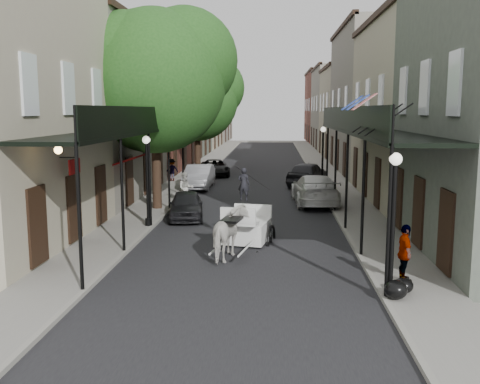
# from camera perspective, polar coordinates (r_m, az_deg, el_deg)

# --- Properties ---
(ground) EXTENTS (140.00, 140.00, 0.00)m
(ground) POSITION_cam_1_polar(r_m,az_deg,el_deg) (16.22, -0.35, -8.74)
(ground) COLOR gray
(ground) RESTS_ON ground
(road) EXTENTS (8.00, 90.00, 0.01)m
(road) POSITION_cam_1_polar(r_m,az_deg,el_deg) (35.78, 1.90, 0.94)
(road) COLOR black
(road) RESTS_ON ground
(sidewalk_left) EXTENTS (2.20, 90.00, 0.12)m
(sidewalk_left) POSITION_cam_1_polar(r_m,az_deg,el_deg) (36.27, -6.02, 1.09)
(sidewalk_left) COLOR gray
(sidewalk_left) RESTS_ON ground
(sidewalk_right) EXTENTS (2.20, 90.00, 0.12)m
(sidewalk_right) POSITION_cam_1_polar(r_m,az_deg,el_deg) (35.97, 9.88, 0.95)
(sidewalk_right) COLOR gray
(sidewalk_right) RESTS_ON ground
(building_row_left) EXTENTS (5.00, 80.00, 10.50)m
(building_row_left) POSITION_cam_1_polar(r_m,az_deg,el_deg) (46.45, -8.47, 9.14)
(building_row_left) COLOR #A39D82
(building_row_left) RESTS_ON ground
(building_row_right) EXTENTS (5.00, 80.00, 10.50)m
(building_row_right) POSITION_cam_1_polar(r_m,az_deg,el_deg) (46.05, 13.23, 9.01)
(building_row_right) COLOR gray
(building_row_right) RESTS_ON ground
(gallery_left) EXTENTS (2.20, 18.05, 4.88)m
(gallery_left) POSITION_cam_1_polar(r_m,az_deg,el_deg) (23.18, -11.09, 6.57)
(gallery_left) COLOR black
(gallery_left) RESTS_ON sidewalk_left
(gallery_right) EXTENTS (2.20, 18.05, 4.88)m
(gallery_right) POSITION_cam_1_polar(r_m,az_deg,el_deg) (22.73, 13.13, 6.46)
(gallery_right) COLOR black
(gallery_right) RESTS_ON sidewalk_right
(tree_near) EXTENTS (7.31, 6.80, 9.63)m
(tree_near) POSITION_cam_1_polar(r_m,az_deg,el_deg) (26.20, -8.16, 12.21)
(tree_near) COLOR #382619
(tree_near) RESTS_ON sidewalk_left
(tree_far) EXTENTS (6.45, 6.00, 8.61)m
(tree_far) POSITION_cam_1_polar(r_m,az_deg,el_deg) (39.98, -4.06, 10.13)
(tree_far) COLOR #382619
(tree_far) RESTS_ON sidewalk_left
(lamppost_right_near) EXTENTS (0.32, 0.32, 3.71)m
(lamppost_right_near) POSITION_cam_1_polar(r_m,az_deg,el_deg) (14.05, 16.00, -3.20)
(lamppost_right_near) COLOR black
(lamppost_right_near) RESTS_ON sidewalk_right
(lamppost_left) EXTENTS (0.32, 0.32, 3.71)m
(lamppost_left) POSITION_cam_1_polar(r_m,az_deg,el_deg) (22.23, -9.86, 1.33)
(lamppost_left) COLOR black
(lamppost_left) RESTS_ON sidewalk_left
(lamppost_right_far) EXTENTS (0.32, 0.32, 3.71)m
(lamppost_right_far) POSITION_cam_1_polar(r_m,az_deg,el_deg) (33.68, 8.81, 3.85)
(lamppost_right_far) COLOR black
(lamppost_right_far) RESTS_ON sidewalk_right
(horse) EXTENTS (1.30, 2.18, 1.72)m
(horse) POSITION_cam_1_polar(r_m,az_deg,el_deg) (17.58, -1.00, -4.44)
(horse) COLOR silver
(horse) RESTS_ON ground
(carriage) EXTENTS (2.03, 2.77, 2.88)m
(carriage) POSITION_cam_1_polar(r_m,az_deg,el_deg) (20.07, 1.07, -2.03)
(carriage) COLOR black
(carriage) RESTS_ON ground
(pedestrian_walking) EXTENTS (0.96, 0.85, 1.66)m
(pedestrian_walking) POSITION_cam_1_polar(r_m,az_deg,el_deg) (27.94, -5.82, 0.40)
(pedestrian_walking) COLOR beige
(pedestrian_walking) RESTS_ON ground
(pedestrian_sidewalk_left) EXTENTS (1.11, 0.97, 1.49)m
(pedestrian_sidewalk_left) POSITION_cam_1_polar(r_m,az_deg,el_deg) (36.34, -7.28, 2.36)
(pedestrian_sidewalk_left) COLOR gray
(pedestrian_sidewalk_left) RESTS_ON sidewalk_left
(pedestrian_sidewalk_right) EXTENTS (0.43, 0.97, 1.63)m
(pedestrian_sidewalk_right) POSITION_cam_1_polar(r_m,az_deg,el_deg) (15.63, 17.18, -6.26)
(pedestrian_sidewalk_right) COLOR gray
(pedestrian_sidewalk_right) RESTS_ON sidewalk_right
(car_left_near) EXTENTS (1.98, 3.85, 1.25)m
(car_left_near) POSITION_cam_1_polar(r_m,az_deg,el_deg) (24.20, -5.76, -1.39)
(car_left_near) COLOR black
(car_left_near) RESTS_ON ground
(car_left_mid) EXTENTS (1.57, 4.46, 1.47)m
(car_left_mid) POSITION_cam_1_polar(r_m,az_deg,el_deg) (33.51, -4.40, 1.64)
(car_left_mid) COLOR gray
(car_left_mid) RESTS_ON ground
(car_left_far) EXTENTS (2.74, 4.58, 1.19)m
(car_left_far) POSITION_cam_1_polar(r_m,az_deg,el_deg) (39.91, -2.69, 2.60)
(car_left_far) COLOR black
(car_left_far) RESTS_ON ground
(car_right_near) EXTENTS (2.42, 5.43, 1.55)m
(car_right_near) POSITION_cam_1_polar(r_m,az_deg,el_deg) (28.04, 7.97, 0.27)
(car_right_near) COLOR silver
(car_right_near) RESTS_ON ground
(car_right_far) EXTENTS (3.22, 4.98, 1.58)m
(car_right_far) POSITION_cam_1_polar(r_m,az_deg,el_deg) (34.74, 7.23, 1.94)
(car_right_far) COLOR black
(car_right_far) RESTS_ON ground
(trash_bags) EXTENTS (0.85, 1.00, 0.50)m
(trash_bags) POSITION_cam_1_polar(r_m,az_deg,el_deg) (14.51, 16.58, -9.79)
(trash_bags) COLOR black
(trash_bags) RESTS_ON sidewalk_right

